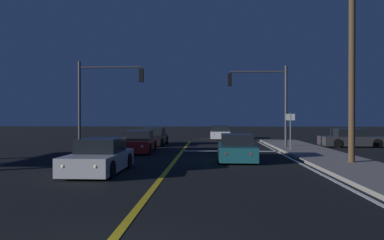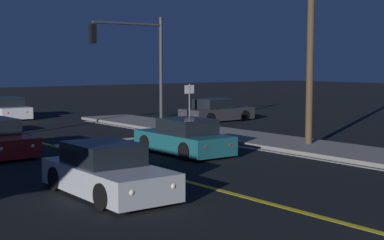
{
  "view_description": "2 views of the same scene",
  "coord_description": "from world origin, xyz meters",
  "views": [
    {
      "loc": [
        1.72,
        -4.55,
        2.2
      ],
      "look_at": [
        0.67,
        17.95,
        2.0
      ],
      "focal_mm": 34.61,
      "sensor_mm": 36.0,
      "label": 1
    },
    {
      "loc": [
        -9.88,
        -3.13,
        3.37
      ],
      "look_at": [
        0.49,
        10.33,
        1.73
      ],
      "focal_mm": 54.08,
      "sensor_mm": 36.0,
      "label": 2
    }
  ],
  "objects": [
    {
      "name": "sidewalk_right",
      "position": [
        7.85,
        10.32,
        0.07
      ],
      "size": [
        3.2,
        37.17,
        0.15
      ],
      "primitive_type": "cube",
      "color": "gray",
      "rests_on": "ground"
    },
    {
      "name": "car_side_waiting_charcoal",
      "position": [
        12.1,
        23.01,
        0.58
      ],
      "size": [
        4.58,
        2.1,
        1.34
      ],
      "rotation": [
        0.0,
        0.0,
        -1.53
      ],
      "color": "#2D2D33",
      "rests_on": "ground"
    },
    {
      "name": "car_distant_tail_silver",
      "position": [
        -2.63,
        9.89,
        0.58
      ],
      "size": [
        1.97,
        4.35,
        1.34
      ],
      "rotation": [
        0.0,
        0.0,
        3.13
      ],
      "color": "#B2B5BA",
      "rests_on": "ground"
    },
    {
      "name": "lane_line_center",
      "position": [
        0.0,
        10.32,
        0.01
      ],
      "size": [
        0.2,
        35.1,
        0.01
      ],
      "primitive_type": "cube",
      "color": "gold",
      "rests_on": "ground"
    },
    {
      "name": "car_far_approaching_white",
      "position": [
        2.84,
        32.34,
        0.58
      ],
      "size": [
        2.08,
        4.61,
        1.34
      ],
      "rotation": [
        0.0,
        0.0,
        -0.04
      ],
      "color": "silver",
      "rests_on": "ground"
    },
    {
      "name": "car_lead_oncoming_teal",
      "position": [
        3.09,
        14.19,
        0.58
      ],
      "size": [
        1.97,
        4.3,
        1.34
      ],
      "rotation": [
        0.0,
        0.0,
        -0.02
      ],
      "color": "#195960",
      "rests_on": "ground"
    },
    {
      "name": "traffic_signal_near_right",
      "position": [
        5.58,
        21.45,
        3.85
      ],
      "size": [
        4.12,
        0.28,
        5.75
      ],
      "rotation": [
        0.0,
        0.0,
        3.14
      ],
      "color": "#38383D",
      "rests_on": "ground"
    },
    {
      "name": "lane_line_edge_right",
      "position": [
        6.0,
        10.32,
        0.01
      ],
      "size": [
        0.16,
        35.1,
        0.01
      ],
      "primitive_type": "cube",
      "color": "white",
      "rests_on": "ground"
    },
    {
      "name": "utility_pole_right",
      "position": [
        8.15,
        12.47,
        5.94
      ],
      "size": [
        1.86,
        0.29,
        11.4
      ],
      "color": "#4C3823",
      "rests_on": "ground"
    },
    {
      "name": "street_sign_corner",
      "position": [
        6.75,
        18.65,
        1.64
      ],
      "size": [
        0.56,
        0.07,
        2.43
      ],
      "color": "slate",
      "rests_on": "ground"
    },
    {
      "name": "stop_bar",
      "position": [
        3.13,
        19.15,
        0.01
      ],
      "size": [
        6.25,
        0.5,
        0.01
      ],
      "primitive_type": "cube",
      "color": "white",
      "rests_on": "ground"
    }
  ]
}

